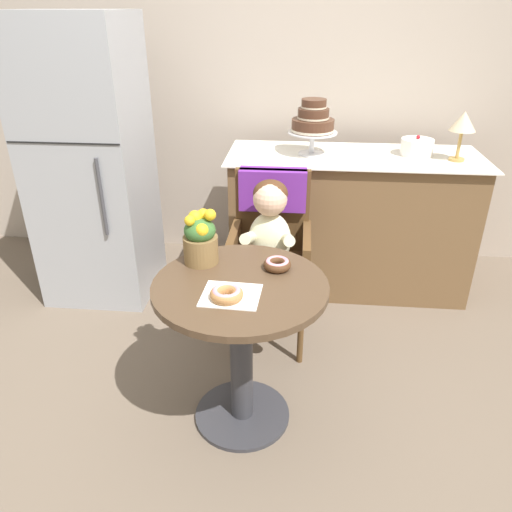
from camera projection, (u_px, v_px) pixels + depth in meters
The scene contains 14 objects.
ground_plane at pixel (242, 415), 2.30m from camera, with size 8.00×8.00×0.00m, color #6B5B4C.
back_wall at pixel (272, 66), 3.32m from camera, with size 4.80×0.10×2.70m, color #B2A393.
cafe_table at pixel (241, 326), 2.07m from camera, with size 0.72×0.72×0.72m.
wicker_chair at pixel (271, 231), 2.62m from camera, with size 0.42×0.45×0.95m.
seated_child at pixel (269, 237), 2.46m from camera, with size 0.27×0.32×0.73m.
paper_napkin at pixel (231, 295), 1.89m from camera, with size 0.22×0.19×0.00m, color white.
donut_front at pixel (277, 264), 2.07m from camera, with size 0.12×0.12×0.04m.
donut_mid at pixel (227, 294), 1.86m from camera, with size 0.13×0.13×0.04m.
flower_vase at pixel (200, 239), 2.09m from camera, with size 0.15×0.15×0.24m.
display_counter at pixel (349, 222), 3.20m from camera, with size 1.56×0.62×0.90m.
tiered_cake_stand at pixel (313, 122), 2.93m from camera, with size 0.30×0.30×0.33m.
round_layer_cake at pixel (417, 147), 2.97m from camera, with size 0.20×0.20×0.12m.
table_lamp at pixel (463, 123), 2.79m from camera, with size 0.15×0.15×0.28m.
refrigerator at pixel (91, 165), 2.97m from camera, with size 0.64×0.63×1.70m.
Camera 1 is at (0.23, -1.69, 1.72)m, focal length 34.32 mm.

